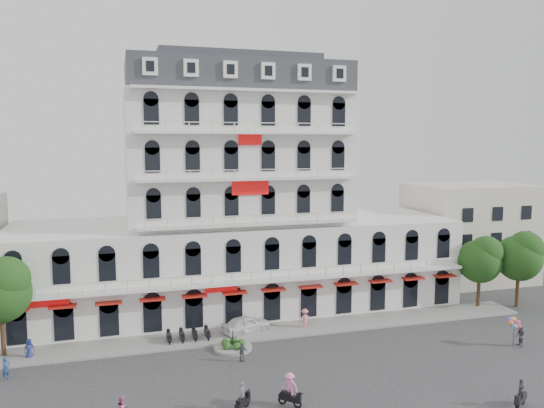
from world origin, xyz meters
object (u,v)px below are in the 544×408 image
at_px(parked_car, 246,324).
at_px(rider_center, 290,388).
at_px(rider_northeast, 521,394).
at_px(rider_west, 243,398).
at_px(balloon_vendor, 518,332).

relative_size(parked_car, rider_center, 1.99).
bearing_deg(rider_northeast, rider_west, -45.56).
bearing_deg(rider_west, balloon_vendor, -38.71).
distance_m(rider_west, rider_northeast, 18.06).
bearing_deg(balloon_vendor, rider_center, -168.66).
height_order(rider_west, balloon_vendor, balloon_vendor).
height_order(rider_northeast, rider_center, rider_center).
height_order(rider_west, rider_center, rider_center).
bearing_deg(balloon_vendor, rider_west, -170.62).
relative_size(parked_car, rider_northeast, 2.36).
distance_m(rider_northeast, rider_center, 15.02).
height_order(parked_car, rider_northeast, rider_northeast).
relative_size(parked_car, rider_west, 2.35).
bearing_deg(parked_car, rider_center, 158.94).
bearing_deg(rider_west, rider_center, -52.85).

